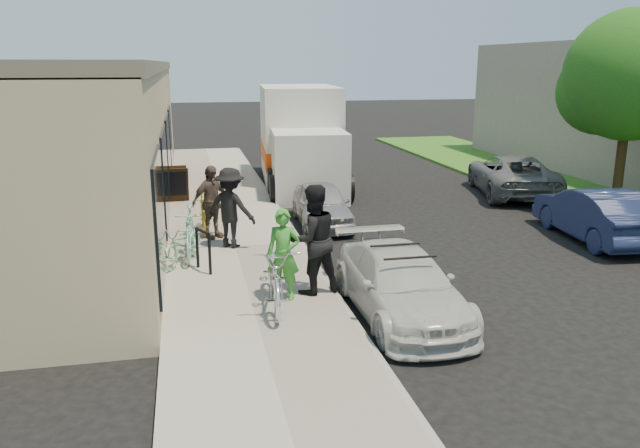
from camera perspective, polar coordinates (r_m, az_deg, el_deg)
ground at (r=11.85m, az=3.18°, el=-6.18°), size 120.00×120.00×0.00m
sidewalk at (r=14.32m, az=-7.78°, el=-2.30°), size 3.00×34.00×0.15m
curb at (r=14.51m, az=-1.67°, el=-1.98°), size 0.12×34.00×0.13m
storefront at (r=18.92m, az=-19.17°, el=7.47°), size 3.60×20.00×4.22m
bike_rack at (r=12.57m, az=-10.64°, el=-2.02°), size 0.28×0.55×0.85m
sandwich_board at (r=19.18m, az=-12.90°, el=3.60°), size 0.68×0.68×1.03m
sedan_white at (r=10.67m, az=7.36°, el=-5.45°), size 1.59×3.89×1.17m
sedan_silver at (r=16.44m, az=0.16°, el=1.79°), size 1.49×3.36×1.12m
moving_truck at (r=22.14m, az=-1.77°, el=7.55°), size 3.16×7.09×3.39m
far_car_blue at (r=16.47m, az=23.86°, el=0.86°), size 1.76×4.05×1.30m
far_car_gray at (r=21.30m, az=17.15°, el=4.34°), size 3.30×5.13×1.32m
median_tree at (r=19.83m, az=26.36°, el=11.66°), size 3.64×3.64×5.58m
tandem_bike at (r=10.61m, az=-4.11°, el=-4.62°), size 0.92×2.19×1.12m
woman_rider at (r=10.86m, az=-3.37°, el=-2.80°), size 0.69×0.58×1.61m
man_standing at (r=11.09m, az=-0.67°, el=-1.41°), size 1.14×1.00×1.98m
cruiser_bike_a at (r=13.51m, az=-11.80°, el=-0.79°), size 0.65×1.83×1.08m
cruiser_bike_b at (r=13.19m, az=-12.42°, el=-1.75°), size 1.20×1.67×0.83m
cruiser_bike_c at (r=15.56m, az=-10.66°, el=1.01°), size 0.46×1.56×0.94m
bystander_a at (r=14.04m, az=-8.18°, el=1.47°), size 1.34×1.21×1.81m
bystander_b at (r=14.85m, az=-9.93°, el=1.99°), size 1.09×0.91×1.74m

